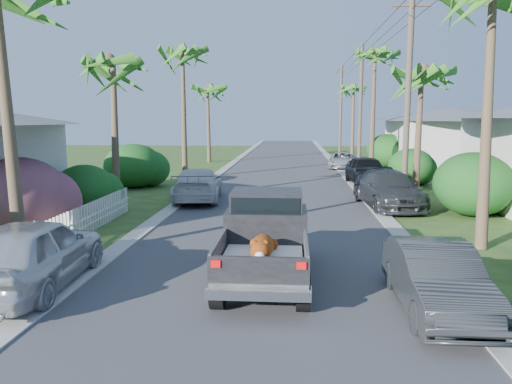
# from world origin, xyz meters

# --- Properties ---
(ground) EXTENTS (120.00, 120.00, 0.00)m
(ground) POSITION_xyz_m (0.00, 0.00, 0.00)
(ground) COLOR #2B481B
(ground) RESTS_ON ground
(road) EXTENTS (8.00, 100.00, 0.02)m
(road) POSITION_xyz_m (0.00, 25.00, 0.01)
(road) COLOR #38383A
(road) RESTS_ON ground
(curb_left) EXTENTS (0.60, 100.00, 0.06)m
(curb_left) POSITION_xyz_m (-4.30, 25.00, 0.03)
(curb_left) COLOR #A5A39E
(curb_left) RESTS_ON ground
(curb_right) EXTENTS (0.60, 100.00, 0.06)m
(curb_right) POSITION_xyz_m (4.30, 25.00, 0.03)
(curb_right) COLOR #A5A39E
(curb_right) RESTS_ON ground
(pickup_truck) EXTENTS (1.98, 5.12, 2.06)m
(pickup_truck) POSITION_xyz_m (0.15, 2.88, 1.01)
(pickup_truck) COLOR black
(pickup_truck) RESTS_ON ground
(parked_car_rn) EXTENTS (1.43, 4.07, 1.34)m
(parked_car_rn) POSITION_xyz_m (3.60, 0.82, 0.67)
(parked_car_rn) COLOR #2A2D2F
(parked_car_rn) RESTS_ON ground
(parked_car_rm) EXTENTS (2.72, 5.48, 1.53)m
(parked_car_rm) POSITION_xyz_m (4.87, 12.70, 0.76)
(parked_car_rm) COLOR #2F3134
(parked_car_rm) RESTS_ON ground
(parked_car_rf) EXTENTS (2.26, 4.90, 1.63)m
(parked_car_rf) POSITION_xyz_m (5.00, 19.87, 0.81)
(parked_car_rf) COLOR black
(parked_car_rf) RESTS_ON ground
(parked_car_rd) EXTENTS (2.51, 4.54, 1.20)m
(parked_car_rd) POSITION_xyz_m (4.55, 29.44, 0.60)
(parked_car_rd) COLOR #B4B6BB
(parked_car_rd) RESTS_ON ground
(parked_car_ln) EXTENTS (2.16, 4.88, 1.63)m
(parked_car_ln) POSITION_xyz_m (-5.00, 1.51, 0.82)
(parked_car_ln) COLOR silver
(parked_car_ln) RESTS_ON ground
(parked_car_lf) EXTENTS (2.63, 5.35, 1.50)m
(parked_car_lf) POSITION_xyz_m (-3.60, 13.75, 0.75)
(parked_car_lf) COLOR silver
(parked_car_lf) RESTS_ON ground
(palm_l_b) EXTENTS (4.40, 4.40, 7.40)m
(palm_l_b) POSITION_xyz_m (-6.80, 12.00, 6.15)
(palm_l_b) COLOR brown
(palm_l_b) RESTS_ON ground
(palm_l_c) EXTENTS (4.40, 4.40, 9.20)m
(palm_l_c) POSITION_xyz_m (-6.00, 22.00, 7.91)
(palm_l_c) COLOR brown
(palm_l_c) RESTS_ON ground
(palm_l_d) EXTENTS (4.40, 4.40, 7.70)m
(palm_l_d) POSITION_xyz_m (-6.50, 34.00, 6.44)
(palm_l_d) COLOR brown
(palm_l_d) RESTS_ON ground
(palm_r_b) EXTENTS (4.40, 4.40, 7.20)m
(palm_r_b) POSITION_xyz_m (6.60, 15.00, 5.95)
(palm_r_b) COLOR brown
(palm_r_b) RESTS_ON ground
(palm_r_c) EXTENTS (4.40, 4.40, 9.40)m
(palm_r_c) POSITION_xyz_m (6.20, 26.00, 8.11)
(palm_r_c) COLOR brown
(palm_r_c) RESTS_ON ground
(palm_r_d) EXTENTS (4.40, 4.40, 8.00)m
(palm_r_d) POSITION_xyz_m (6.50, 40.00, 6.74)
(palm_r_d) COLOR brown
(palm_r_d) RESTS_ON ground
(shrub_l_b) EXTENTS (3.00, 3.30, 2.60)m
(shrub_l_b) POSITION_xyz_m (-7.80, 6.00, 1.30)
(shrub_l_b) COLOR #B31974
(shrub_l_b) RESTS_ON ground
(shrub_l_c) EXTENTS (2.40, 2.64, 2.00)m
(shrub_l_c) POSITION_xyz_m (-7.40, 10.00, 1.00)
(shrub_l_c) COLOR #154B1D
(shrub_l_c) RESTS_ON ground
(shrub_l_d) EXTENTS (3.20, 3.52, 2.40)m
(shrub_l_d) POSITION_xyz_m (-8.00, 18.00, 1.20)
(shrub_l_d) COLOR #154B1D
(shrub_l_d) RESTS_ON ground
(shrub_r_b) EXTENTS (3.00, 3.30, 2.50)m
(shrub_r_b) POSITION_xyz_m (7.80, 11.00, 1.25)
(shrub_r_b) COLOR #154B1D
(shrub_r_b) RESTS_ON ground
(shrub_r_c) EXTENTS (2.60, 2.86, 2.10)m
(shrub_r_c) POSITION_xyz_m (7.50, 20.00, 1.05)
(shrub_r_c) COLOR #154B1D
(shrub_r_c) RESTS_ON ground
(shrub_r_d) EXTENTS (3.20, 3.52, 2.60)m
(shrub_r_d) POSITION_xyz_m (8.00, 30.00, 1.30)
(shrub_r_d) COLOR #154B1D
(shrub_r_d) RESTS_ON ground
(picket_fence) EXTENTS (0.10, 11.00, 1.00)m
(picket_fence) POSITION_xyz_m (-6.00, 5.50, 0.50)
(picket_fence) COLOR white
(picket_fence) RESTS_ON ground
(house_right_far) EXTENTS (9.00, 8.00, 4.60)m
(house_right_far) POSITION_xyz_m (13.00, 30.00, 2.12)
(house_right_far) COLOR silver
(house_right_far) RESTS_ON ground
(utility_pole_b) EXTENTS (1.60, 0.26, 9.00)m
(utility_pole_b) POSITION_xyz_m (5.60, 13.00, 4.60)
(utility_pole_b) COLOR brown
(utility_pole_b) RESTS_ON ground
(utility_pole_c) EXTENTS (1.60, 0.26, 9.00)m
(utility_pole_c) POSITION_xyz_m (5.60, 28.00, 4.60)
(utility_pole_c) COLOR brown
(utility_pole_c) RESTS_ON ground
(utility_pole_d) EXTENTS (1.60, 0.26, 9.00)m
(utility_pole_d) POSITION_xyz_m (5.60, 43.00, 4.60)
(utility_pole_d) COLOR brown
(utility_pole_d) RESTS_ON ground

